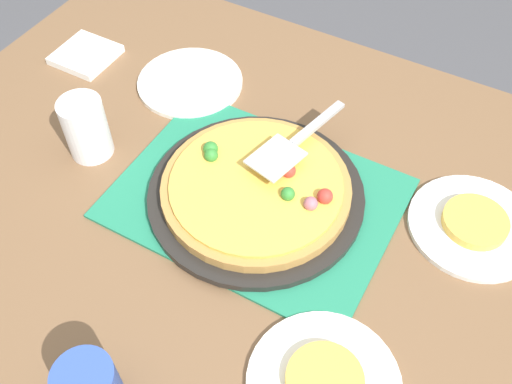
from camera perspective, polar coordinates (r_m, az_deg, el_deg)
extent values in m
plane|color=#4C4C51|center=(1.68, 0.00, -16.66)|extent=(8.00, 8.00, 0.00)
cube|color=brown|center=(1.04, 0.00, -1.21)|extent=(1.40, 1.00, 0.03)
cube|color=brown|center=(1.82, -11.02, 9.02)|extent=(0.07, 0.07, 0.72)
cube|color=#237F5B|center=(1.03, 0.00, -0.60)|extent=(0.48, 0.36, 0.01)
cylinder|color=black|center=(1.02, 0.00, -0.25)|extent=(0.38, 0.38, 0.01)
cylinder|color=#B78442|center=(1.00, 0.00, 0.36)|extent=(0.33, 0.33, 0.02)
cylinder|color=#EAB747|center=(0.99, 0.00, 0.83)|extent=(0.30, 0.30, 0.01)
sphere|color=#338433|center=(1.03, -4.43, 3.64)|extent=(0.02, 0.02, 0.02)
sphere|color=#338433|center=(1.04, -4.48, 4.26)|extent=(0.03, 0.03, 0.03)
sphere|color=red|center=(0.97, 6.79, -0.42)|extent=(0.03, 0.03, 0.03)
sphere|color=red|center=(1.00, 3.21, 2.09)|extent=(0.03, 0.03, 0.03)
sphere|color=#338433|center=(0.97, 3.23, -0.08)|extent=(0.02, 0.02, 0.02)
sphere|color=#B76675|center=(0.96, 5.50, -0.96)|extent=(0.02, 0.02, 0.02)
cylinder|color=white|center=(1.05, 20.55, -3.15)|extent=(0.22, 0.22, 0.01)
cylinder|color=white|center=(0.86, 6.68, -18.20)|extent=(0.22, 0.22, 0.01)
cylinder|color=white|center=(1.25, -6.49, 10.66)|extent=(0.22, 0.22, 0.01)
cylinder|color=#EAB747|center=(1.04, 20.74, -2.74)|extent=(0.11, 0.11, 0.02)
cylinder|color=#EAB747|center=(0.85, 6.76, -17.89)|extent=(0.11, 0.11, 0.02)
cylinder|color=white|center=(1.10, -16.36, 6.05)|extent=(0.08, 0.08, 0.12)
cube|color=silver|center=(1.00, 1.95, 3.38)|extent=(0.09, 0.10, 0.00)
cube|color=#B2B2B7|center=(1.06, 6.07, 6.74)|extent=(0.05, 0.14, 0.01)
cube|color=white|center=(1.36, -16.38, 12.80)|extent=(0.12, 0.12, 0.02)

